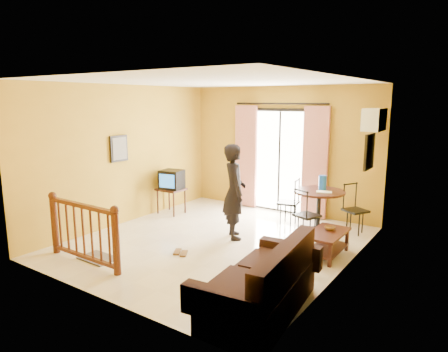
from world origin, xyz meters
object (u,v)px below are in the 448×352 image
Objects in this scene: dining_table at (319,199)px; coffee_table at (327,240)px; sofa at (264,286)px; standing_person at (234,192)px; television at (172,179)px.

dining_table reaches higher than coffee_table.
sofa is at bearing -89.80° from coffee_table.
coffee_table is 0.47× the size of sofa.
sofa is 1.11× the size of standing_person.
standing_person reaches higher than coffee_table.
television reaches higher than dining_table.
dining_table is at bearing 117.87° from coffee_table.
sofa reaches higher than dining_table.
television is 3.78m from coffee_table.
dining_table is at bearing 94.34° from sofa.
standing_person reaches higher than dining_table.
standing_person is (-1.73, 2.01, 0.54)m from sofa.
television is 3.21m from dining_table.
standing_person is at bearing -176.44° from coffee_table.
coffee_table is at bearing -17.93° from television.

